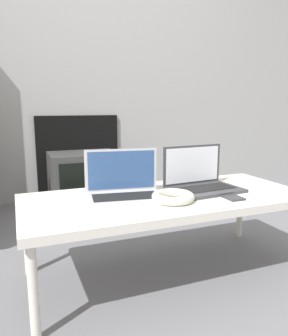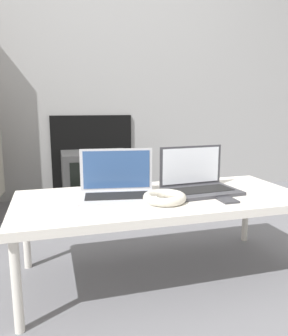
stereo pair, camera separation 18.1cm
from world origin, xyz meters
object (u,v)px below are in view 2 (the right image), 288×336
at_px(laptop_left, 117,187).
at_px(phone, 225,199).
at_px(laptop_right, 198,182).
at_px(headphones, 165,197).
at_px(tv, 96,177).

relative_size(laptop_left, phone, 2.66).
relative_size(laptop_right, phone, 2.55).
distance_m(laptop_left, headphones, 0.23).
bearing_deg(tv, laptop_right, -75.29).
height_order(laptop_right, headphones, laptop_right).
bearing_deg(phone, tv, 104.88).
xyz_separation_m(laptop_right, tv, (-0.34, 1.28, -0.23)).
bearing_deg(tv, headphones, -85.45).
relative_size(laptop_right, headphones, 1.89).
bearing_deg(tv, laptop_left, -93.17).
distance_m(laptop_left, laptop_right, 0.41).
height_order(headphones, tv, same).
relative_size(phone, tv, 0.26).
bearing_deg(headphones, laptop_right, 31.44).
bearing_deg(headphones, tv, 94.55).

